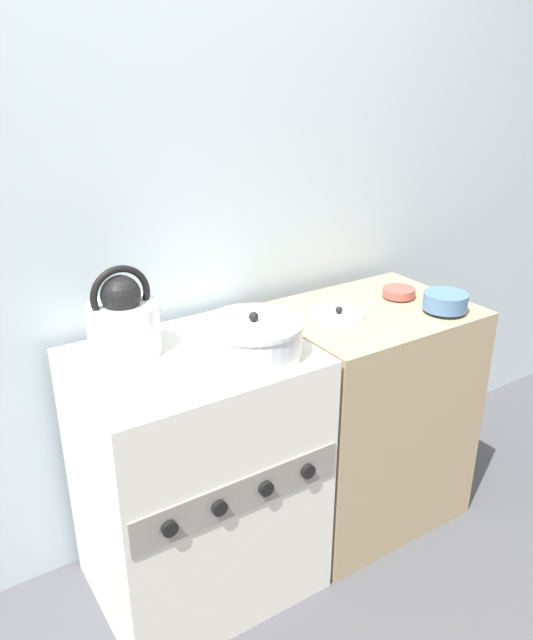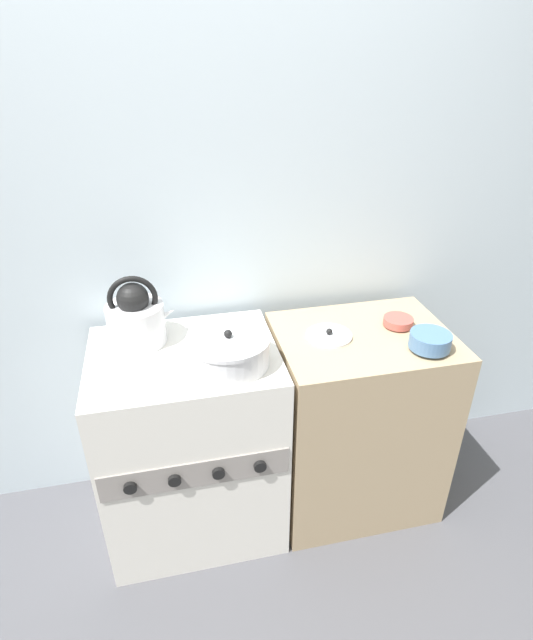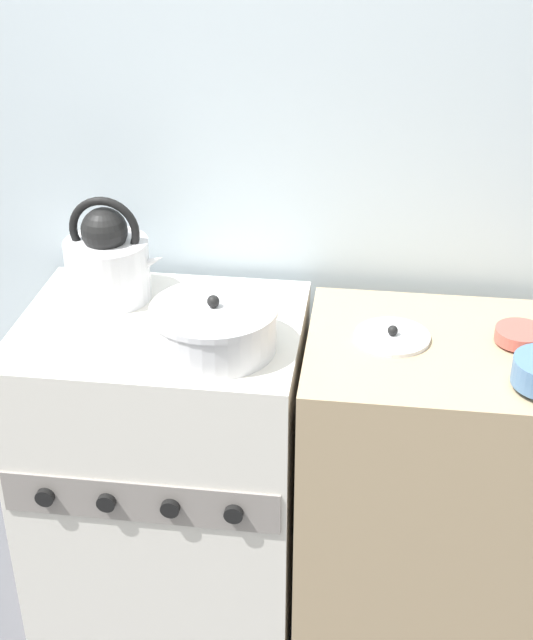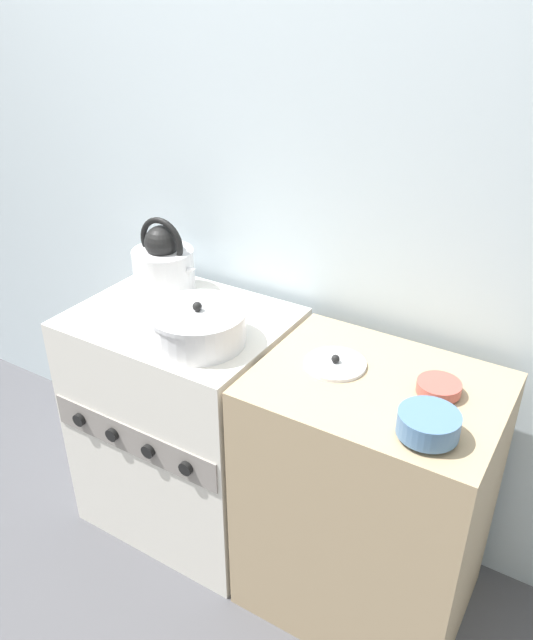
# 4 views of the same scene
# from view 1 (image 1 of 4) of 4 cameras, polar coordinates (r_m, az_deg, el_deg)

# --- Properties ---
(ground_plane) EXTENTS (12.00, 12.00, 0.00)m
(ground_plane) POSITION_cam_1_polar(r_m,az_deg,el_deg) (2.14, -2.12, -26.64)
(ground_plane) COLOR #4C4C51
(wall_back) EXTENTS (7.00, 0.06, 2.50)m
(wall_back) POSITION_cam_1_polar(r_m,az_deg,el_deg) (1.97, -11.92, 11.39)
(wall_back) COLOR silver
(wall_back) RESTS_ON ground_plane
(stove) EXTENTS (0.67, 0.55, 0.84)m
(stove) POSITION_cam_1_polar(r_m,az_deg,el_deg) (2.02, -6.28, -13.91)
(stove) COLOR silver
(stove) RESTS_ON ground_plane
(counter) EXTENTS (0.66, 0.51, 0.83)m
(counter) POSITION_cam_1_polar(r_m,az_deg,el_deg) (2.34, 9.05, -8.50)
(counter) COLOR tan
(counter) RESTS_ON ground_plane
(kettle) EXTENTS (0.25, 0.21, 0.26)m
(kettle) POSITION_cam_1_polar(r_m,az_deg,el_deg) (1.81, -12.91, -0.07)
(kettle) COLOR silver
(kettle) RESTS_ON stove
(cooking_pot) EXTENTS (0.29, 0.29, 0.13)m
(cooking_pot) POSITION_cam_1_polar(r_m,az_deg,el_deg) (1.77, -1.17, -1.66)
(cooking_pot) COLOR silver
(cooking_pot) RESTS_ON stove
(enamel_bowl) EXTENTS (0.15, 0.15, 0.07)m
(enamel_bowl) POSITION_cam_1_polar(r_m,az_deg,el_deg) (2.17, 16.04, 1.64)
(enamel_bowl) COLOR #4C729E
(enamel_bowl) RESTS_ON counter
(small_ceramic_bowl) EXTENTS (0.12, 0.12, 0.04)m
(small_ceramic_bowl) POSITION_cam_1_polar(r_m,az_deg,el_deg) (2.27, 12.00, 2.50)
(small_ceramic_bowl) COLOR #B75147
(small_ceramic_bowl) RESTS_ON counter
(loose_pot_lid) EXTENTS (0.17, 0.17, 0.03)m
(loose_pot_lid) POSITION_cam_1_polar(r_m,az_deg,el_deg) (2.08, 6.63, 0.51)
(loose_pot_lid) COLOR silver
(loose_pot_lid) RESTS_ON counter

